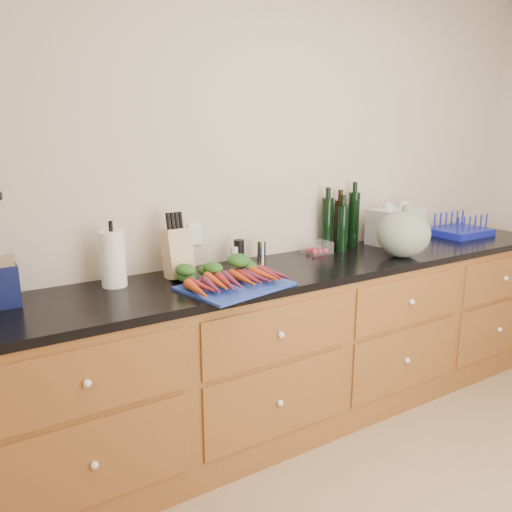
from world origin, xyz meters
TOP-DOWN VIEW (x-y plane):
  - wall_back at (0.00, 1.62)m, footprint 4.10×0.05m
  - cabinets at (0.00, 1.30)m, footprint 3.60×0.64m
  - countertop at (0.00, 1.30)m, footprint 3.64×0.62m
  - cutting_board at (-0.61, 1.14)m, footprint 0.54×0.45m
  - carrots at (-0.61, 1.19)m, footprint 0.47×0.34m
  - squash at (0.53, 1.14)m, footprint 0.31×0.31m
  - paper_towel at (-1.09, 1.46)m, footprint 0.12×0.12m
  - knife_block at (-0.77, 1.44)m, footprint 0.12×0.12m
  - grinder_salt at (-0.42, 1.48)m, footprint 0.05×0.05m
  - grinder_pepper at (-0.39, 1.48)m, footprint 0.06×0.06m
  - canister_chrome at (-0.25, 1.48)m, footprint 0.05×0.05m
  - tomato_box at (0.15, 1.47)m, footprint 0.16×0.13m
  - bottles at (0.36, 1.51)m, footprint 0.29×0.15m
  - grocery_bag at (0.76, 1.42)m, footprint 0.35×0.30m
  - dish_rack at (1.37, 1.38)m, footprint 0.39×0.31m

SIDE VIEW (x-z plane):
  - cabinets at x=0.00m, z-range 0.00..0.90m
  - countertop at x=0.00m, z-range 0.90..0.94m
  - cutting_board at x=-0.61m, z-range 0.94..0.95m
  - tomato_box at x=0.15m, z-range 0.94..1.01m
  - dish_rack at x=1.37m, z-range 0.90..1.06m
  - carrots at x=-0.61m, z-range 0.95..1.01m
  - grinder_salt at x=-0.42m, z-range 0.94..1.05m
  - canister_chrome at x=-0.25m, z-range 0.94..1.06m
  - grinder_pepper at x=-0.39m, z-range 0.94..1.08m
  - grocery_bag at x=0.76m, z-range 0.94..1.17m
  - knife_block at x=-0.77m, z-range 0.94..1.19m
  - paper_towel at x=-1.09m, z-range 0.94..1.21m
  - squash at x=0.53m, z-range 0.94..1.22m
  - bottles at x=0.36m, z-range 0.92..1.27m
  - wall_back at x=0.00m, z-range 0.00..2.60m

